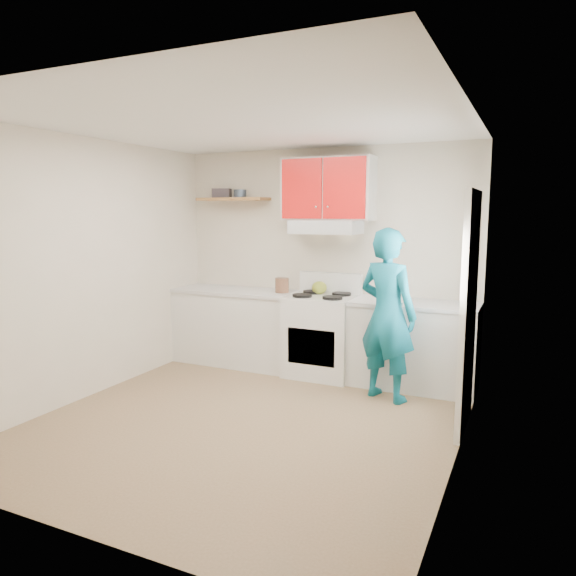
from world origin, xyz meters
The scene contains 21 objects.
floor centered at (0.00, 0.00, 0.00)m, with size 3.80×3.80×0.00m, color brown.
ceiling centered at (0.00, 0.00, 2.60)m, with size 3.60×3.80×0.04m, color white.
back_wall centered at (0.00, 1.90, 1.30)m, with size 3.60×0.04×2.60m, color beige.
front_wall centered at (0.00, -1.90, 1.30)m, with size 3.60×0.04×2.60m, color beige.
left_wall centered at (-1.80, 0.00, 1.30)m, with size 0.04×3.80×2.60m, color beige.
right_wall centered at (1.80, 0.00, 1.30)m, with size 0.04×3.80×2.60m, color beige.
door centered at (1.78, 0.70, 1.02)m, with size 0.05×0.85×2.05m, color white.
door_glass centered at (1.75, 0.70, 1.45)m, with size 0.01×0.55×0.95m, color white.
counter_left centered at (-1.04, 1.60, 0.45)m, with size 1.52×0.60×0.90m, color silver.
counter_right centered at (1.14, 1.60, 0.45)m, with size 1.32×0.60×0.90m, color silver.
stove centered at (0.10, 1.57, 0.46)m, with size 0.76×0.65×0.92m, color white.
range_hood centered at (0.10, 1.68, 1.70)m, with size 0.76×0.44×0.15m, color silver.
upper_cabinets centered at (0.10, 1.73, 2.12)m, with size 1.02×0.33×0.70m, color red.
shelf centered at (-1.15, 1.75, 2.02)m, with size 0.90×0.30×0.04m, color brown.
books centered at (-1.33, 1.78, 2.09)m, with size 0.22×0.16×0.11m, color #3C353C.
tin centered at (-1.03, 1.71, 2.08)m, with size 0.15×0.15×0.09m, color #333D4C.
kettle centered at (0.02, 1.70, 1.00)m, with size 0.18×0.18×0.15m, color olive.
crock centered at (-0.42, 1.62, 1.00)m, with size 0.16×0.16×0.19m, color brown.
cutting_board centered at (0.87, 1.49, 0.91)m, with size 0.28×0.21×0.02m, color olive.
silicone_mat centered at (1.63, 1.57, 0.90)m, with size 0.29×0.25×0.01m, color #B0121B.
person centered at (0.97, 1.11, 0.86)m, with size 0.63×0.41×1.72m, color #0D6076.
Camera 1 is at (2.25, -3.98, 1.87)m, focal length 33.21 mm.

